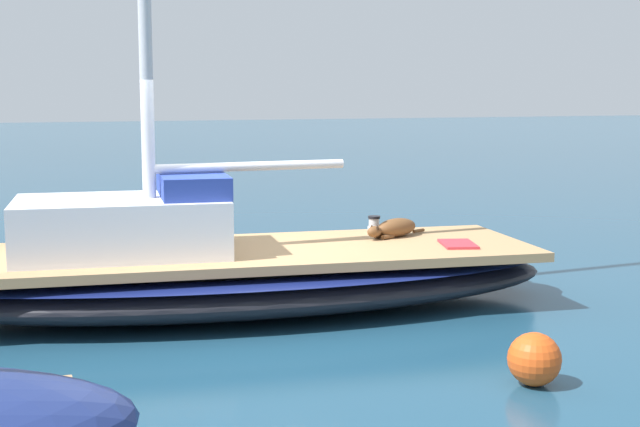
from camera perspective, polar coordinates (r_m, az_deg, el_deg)
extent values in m
plane|color=navy|center=(9.90, -5.48, -6.07)|extent=(120.00, 120.00, 0.00)
ellipsoid|color=black|center=(9.84, -5.50, -4.49)|extent=(3.27, 7.43, 0.56)
ellipsoid|color=navy|center=(9.80, -5.52, -3.46)|extent=(3.28, 7.47, 0.08)
cube|color=tan|center=(9.77, -5.53, -2.60)|extent=(2.76, 6.81, 0.10)
cylinder|color=silver|center=(9.79, -4.58, 3.04)|extent=(0.10, 2.20, 0.10)
cube|color=silver|center=(9.62, -12.65, -0.81)|extent=(1.63, 2.34, 0.60)
cube|color=navy|center=(9.70, -8.20, 1.87)|extent=(1.40, 0.84, 0.24)
ellipsoid|color=brown|center=(10.58, 4.94, -0.90)|extent=(0.46, 0.65, 0.22)
ellipsoid|color=brown|center=(10.32, 3.53, -1.17)|extent=(0.19, 0.23, 0.13)
cone|color=black|center=(10.28, 3.71, -0.90)|extent=(0.05, 0.05, 0.05)
cone|color=black|center=(10.34, 3.35, -0.84)|extent=(0.05, 0.05, 0.05)
cylinder|color=brown|center=(10.40, 4.38, -1.50)|extent=(0.12, 0.19, 0.06)
cylinder|color=brown|center=(10.48, 3.91, -1.42)|extent=(0.12, 0.19, 0.06)
cylinder|color=brown|center=(10.87, 6.36, -1.11)|extent=(0.10, 0.18, 0.04)
cylinder|color=#B7B7BC|center=(10.84, 3.49, -1.05)|extent=(0.16, 0.16, 0.08)
cylinder|color=#B7B7BC|center=(10.83, 3.50, -0.58)|extent=(0.13, 0.13, 0.10)
cylinder|color=black|center=(10.82, 3.50, -0.24)|extent=(0.15, 0.15, 0.03)
cube|color=#C6333D|center=(10.09, 8.87, -1.95)|extent=(0.64, 0.50, 0.03)
sphere|color=#E55119|center=(7.51, 13.63, -9.10)|extent=(0.44, 0.44, 0.44)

